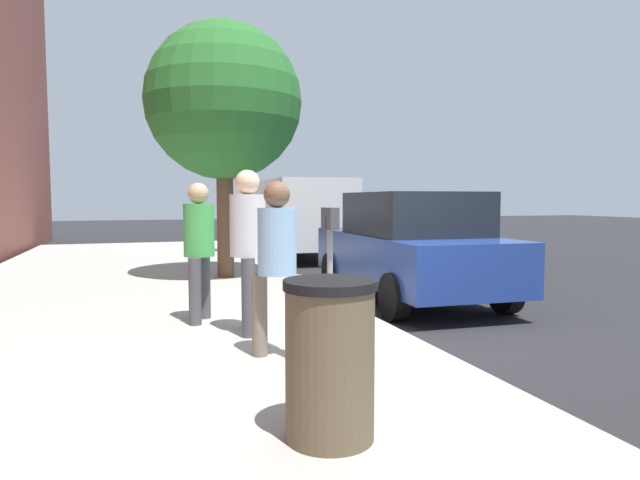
# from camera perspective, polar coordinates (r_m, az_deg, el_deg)

# --- Properties ---
(ground_plane) EXTENTS (80.00, 80.00, 0.00)m
(ground_plane) POSITION_cam_1_polar(r_m,az_deg,el_deg) (6.86, 6.97, -9.76)
(ground_plane) COLOR #232326
(ground_plane) RESTS_ON ground
(sidewalk_slab) EXTENTS (28.00, 6.00, 0.15)m
(sidewalk_slab) POSITION_cam_1_polar(r_m,az_deg,el_deg) (6.22, -19.38, -10.72)
(sidewalk_slab) COLOR #A8A59E
(sidewalk_slab) RESTS_ON ground_plane
(parking_meter) EXTENTS (0.36, 0.12, 1.41)m
(parking_meter) POSITION_cam_1_polar(r_m,az_deg,el_deg) (6.50, 1.06, -0.08)
(parking_meter) COLOR gray
(parking_meter) RESTS_ON sidewalk_slab
(pedestrian_at_meter) EXTENTS (0.54, 0.40, 1.83)m
(pedestrian_at_meter) POSITION_cam_1_polar(r_m,az_deg,el_deg) (6.17, -7.52, 0.38)
(pedestrian_at_meter) COLOR #47474C
(pedestrian_at_meter) RESTS_ON sidewalk_slab
(pedestrian_bystander) EXTENTS (0.37, 0.45, 1.68)m
(pedestrian_bystander) POSITION_cam_1_polar(r_m,az_deg,el_deg) (5.18, -4.48, -1.67)
(pedestrian_bystander) COLOR #726656
(pedestrian_bystander) RESTS_ON sidewalk_slab
(parking_officer) EXTENTS (0.49, 0.37, 1.71)m
(parking_officer) POSITION_cam_1_polar(r_m,az_deg,el_deg) (6.86, -12.48, -0.12)
(parking_officer) COLOR #47474C
(parking_officer) RESTS_ON sidewalk_slab
(parked_sedan_near) EXTENTS (4.47, 2.10, 1.77)m
(parked_sedan_near) POSITION_cam_1_polar(r_m,az_deg,el_deg) (9.09, 9.33, -0.61)
(parked_sedan_near) COLOR navy
(parked_sedan_near) RESTS_ON ground_plane
(parked_van_far) EXTENTS (5.22, 2.17, 2.18)m
(parked_van_far) POSITION_cam_1_polar(r_m,az_deg,el_deg) (15.59, -2.58, 2.79)
(parked_van_far) COLOR silver
(parked_van_far) RESTS_ON ground_plane
(street_tree) EXTENTS (2.97, 2.97, 4.85)m
(street_tree) POSITION_cam_1_polar(r_m,az_deg,el_deg) (10.90, -9.99, 13.92)
(street_tree) COLOR brown
(street_tree) RESTS_ON sidewalk_slab
(traffic_signal) EXTENTS (0.24, 0.44, 3.60)m
(traffic_signal) POSITION_cam_1_polar(r_m,az_deg,el_deg) (15.59, -9.35, 7.58)
(traffic_signal) COLOR black
(traffic_signal) RESTS_ON sidewalk_slab
(trash_bin) EXTENTS (0.59, 0.59, 1.01)m
(trash_bin) POSITION_cam_1_polar(r_m,az_deg,el_deg) (3.51, 1.03, -12.31)
(trash_bin) COLOR brown
(trash_bin) RESTS_ON sidewalk_slab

